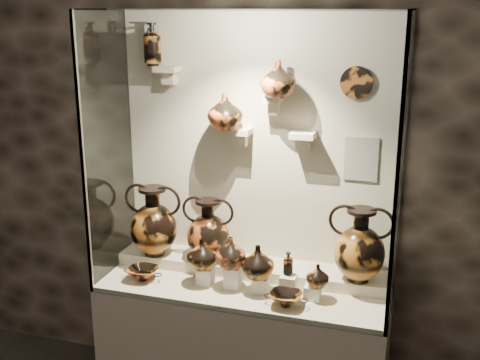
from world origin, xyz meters
name	(u,v)px	position (x,y,z in m)	size (l,w,h in m)	color
wall_back	(259,146)	(0.00, 2.50, 1.60)	(5.00, 0.02, 3.20)	black
plinth	(244,349)	(0.00, 2.18, 0.40)	(1.70, 0.60, 0.80)	beige
front_tier	(244,287)	(0.00, 2.18, 0.82)	(1.68, 0.58, 0.03)	beige
rear_tier	(252,270)	(0.00, 2.35, 0.85)	(1.70, 0.25, 0.10)	beige
back_panel	(259,146)	(0.00, 2.50, 1.60)	(1.70, 0.03, 1.60)	beige
glass_front	(227,172)	(0.00, 1.88, 1.60)	(1.70, 0.01, 1.60)	white
glass_left	(108,148)	(-0.85, 2.18, 1.60)	(0.01, 0.60, 1.60)	white
glass_right	(401,170)	(0.85, 2.18, 1.60)	(0.01, 0.60, 1.60)	white
glass_top	(244,9)	(0.00, 2.18, 2.40)	(1.70, 0.60, 0.01)	white
frame_post_left	(83,159)	(-0.84, 1.89, 1.60)	(0.02, 0.02, 1.60)	gray
frame_post_right	(397,185)	(0.84, 1.89, 1.60)	(0.02, 0.02, 1.60)	gray
pedestal_a	(206,276)	(-0.22, 2.13, 0.88)	(0.09, 0.09, 0.10)	silver
pedestal_b	(233,277)	(-0.05, 2.13, 0.90)	(0.09, 0.09, 0.13)	silver
pedestal_c	(261,284)	(0.12, 2.13, 0.88)	(0.09, 0.09, 0.09)	silver
pedestal_d	(288,285)	(0.28, 2.13, 0.89)	(0.09, 0.09, 0.12)	silver
pedestal_e	(313,292)	(0.42, 2.13, 0.87)	(0.09, 0.09, 0.08)	silver
bracket_ul	(168,69)	(-0.55, 2.42, 2.05)	(0.14, 0.12, 0.04)	beige
bracket_ca	(240,131)	(-0.10, 2.42, 1.70)	(0.14, 0.12, 0.04)	beige
bracket_cb	(273,99)	(0.10, 2.42, 1.90)	(0.10, 0.12, 0.04)	beige
bracket_cc	(303,135)	(0.28, 2.42, 1.70)	(0.14, 0.12, 0.04)	beige
amphora_left	(154,221)	(-0.62, 2.29, 1.12)	(0.36, 0.36, 0.45)	#A86220
amphora_mid	(208,230)	(-0.27, 2.31, 1.10)	(0.31, 0.31, 0.39)	#BE4E21
amphora_right	(360,245)	(0.65, 2.30, 1.12)	(0.35, 0.35, 0.43)	#A86220
jug_a	(202,254)	(-0.23, 2.12, 1.02)	(0.18, 0.18, 0.19)	#A86220
jug_b	(231,252)	(-0.06, 2.12, 1.05)	(0.18, 0.18, 0.18)	#BE4E21
jug_c	(258,262)	(0.10, 2.11, 1.02)	(0.19, 0.19, 0.20)	#A86220
jug_e	(318,276)	(0.45, 2.12, 0.98)	(0.13, 0.13, 0.13)	#A86220
lekythos_small	(288,262)	(0.27, 2.15, 1.03)	(0.07, 0.07, 0.15)	#BE4E21
kylix_left	(143,273)	(-0.60, 2.06, 0.88)	(0.23, 0.20, 0.09)	#BE4E21
kylix_right	(286,298)	(0.30, 2.00, 0.88)	(0.23, 0.20, 0.09)	#A86220
lekythos_tall	(152,41)	(-0.64, 2.41, 2.21)	(0.11, 0.11, 0.28)	#A86220
ovoid_vase_a	(225,111)	(-0.17, 2.37, 1.83)	(0.21, 0.21, 0.22)	#BE4E21
ovoid_vase_b	(278,79)	(0.14, 2.37, 2.02)	(0.20, 0.20, 0.21)	#BE4E21
wall_plate	(357,83)	(0.56, 2.47, 2.00)	(0.18, 0.18, 0.02)	#AE5D22
info_placard	(361,159)	(0.61, 2.47, 1.57)	(0.19, 0.01, 0.26)	beige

